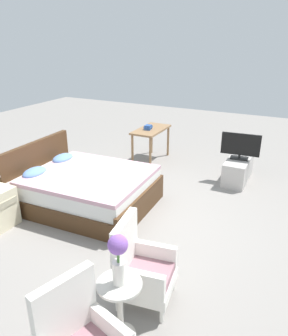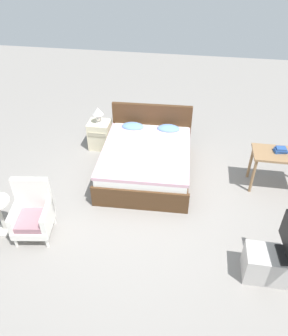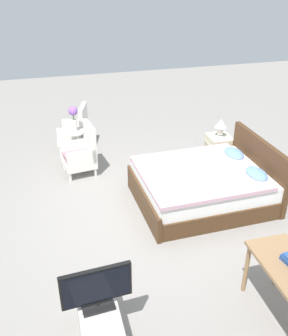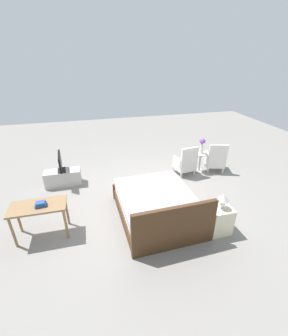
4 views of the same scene
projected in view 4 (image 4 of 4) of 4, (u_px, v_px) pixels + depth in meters
name	position (u px, v px, depth m)	size (l,w,h in m)	color
ground_plane	(142.00, 195.00, 5.89)	(16.00, 16.00, 0.00)	gray
bed	(157.00, 207.00, 4.92)	(1.69, 2.09, 0.96)	#472D19
armchair_by_window_left	(215.00, 159.00, 6.96)	(0.67, 0.67, 0.92)	white
armchair_by_window_right	(185.00, 163.00, 6.74)	(0.61, 0.61, 0.92)	white
side_table	(200.00, 160.00, 6.89)	(0.40, 0.40, 0.61)	beige
flower_vase	(202.00, 144.00, 6.65)	(0.17, 0.17, 0.48)	silver
nightstand	(219.00, 220.00, 4.55)	(0.44, 0.41, 0.59)	beige
table_lamp	(223.00, 199.00, 4.32)	(0.22, 0.22, 0.33)	silver
tv_stand	(63.00, 178.00, 6.24)	(0.96, 0.40, 0.44)	#B7B2AD
tv_flatscreen	(60.00, 162.00, 6.03)	(0.22, 0.71, 0.49)	black
vanity_desk	(39.00, 210.00, 4.31)	(1.04, 0.52, 0.72)	#8E6B47
book_stack	(41.00, 204.00, 4.23)	(0.24, 0.17, 0.09)	#284C8E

